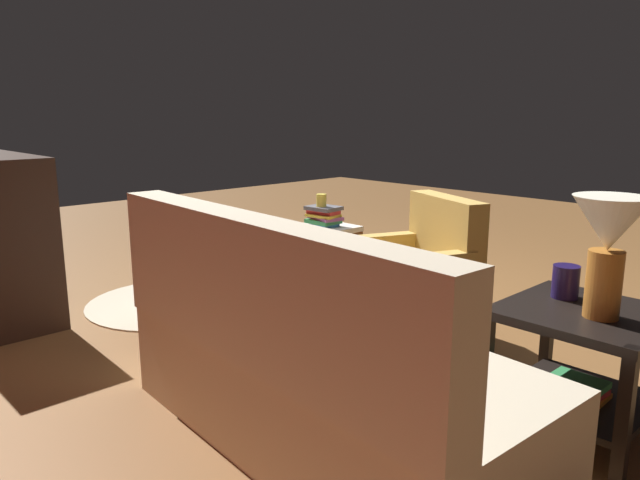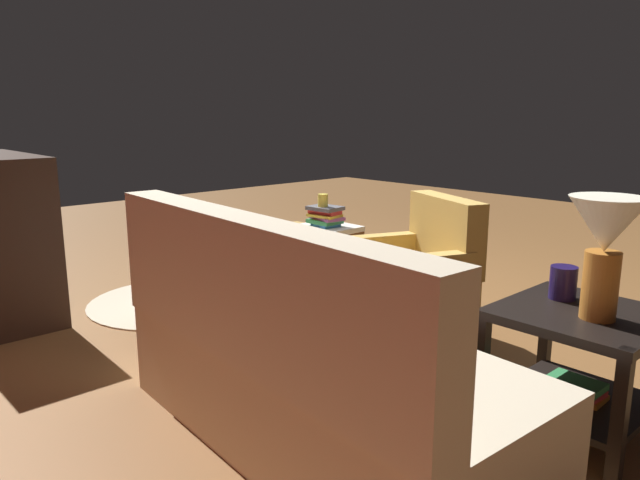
{
  "view_description": "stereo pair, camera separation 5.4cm",
  "coord_description": "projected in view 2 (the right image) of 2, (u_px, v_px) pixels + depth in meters",
  "views": [
    {
      "loc": [
        -2.88,
        3.04,
        1.38
      ],
      "look_at": [
        -0.11,
        0.41,
        0.55
      ],
      "focal_mm": 33.52,
      "sensor_mm": 36.0,
      "label": 1
    },
    {
      "loc": [
        -2.92,
        3.0,
        1.38
      ],
      "look_at": [
        -0.11,
        0.41,
        0.55
      ],
      "focal_mm": 33.52,
      "sensor_mm": 36.0,
      "label": 2
    }
  ],
  "objects": [
    {
      "name": "ottoman",
      "position": [
        295.0,
        232.0,
        5.36
      ],
      "size": [
        0.4,
        0.4,
        0.36
      ],
      "color": "tan",
      "rests_on": "ground"
    },
    {
      "name": "laptop_desk",
      "position": [
        193.0,
        269.0,
        3.69
      ],
      "size": [
        0.56,
        0.44,
        0.48
      ],
      "color": "olive",
      "rests_on": "ground"
    },
    {
      "name": "wicker_hamper",
      "position": [
        325.0,
        255.0,
        4.8
      ],
      "size": [
        0.45,
        0.45,
        0.48
      ],
      "color": "brown",
      "rests_on": "ground"
    },
    {
      "name": "armchair",
      "position": [
        412.0,
        281.0,
        3.63
      ],
      "size": [
        0.87,
        0.88,
        0.87
      ],
      "color": "tan",
      "rests_on": "ground"
    },
    {
      "name": "book_stack_shelf",
      "position": [
        576.0,
        388.0,
        2.6
      ],
      "size": [
        0.24,
        0.17,
        0.07
      ],
      "color": "orange",
      "rests_on": "side_table"
    },
    {
      "name": "table_lamp",
      "position": [
        605.0,
        238.0,
        2.36
      ],
      "size": [
        0.3,
        0.3,
        0.5
      ],
      "color": "#B26B26",
      "rests_on": "side_table"
    },
    {
      "name": "couch",
      "position": [
        310.0,
        370.0,
        2.47
      ],
      "size": [
        1.95,
        0.96,
        1.0
      ],
      "color": "beige",
      "rests_on": "ground"
    },
    {
      "name": "ground",
      "position": [
        351.0,
        303.0,
        4.37
      ],
      "size": [
        12.0,
        12.0,
        0.0
      ],
      "primitive_type": "plane",
      "color": "brown"
    },
    {
      "name": "small_vase",
      "position": [
        563.0,
        283.0,
        2.67
      ],
      "size": [
        0.12,
        0.12,
        0.15
      ],
      "primitive_type": "cylinder",
      "color": "#1E1447",
      "rests_on": "side_table"
    },
    {
      "name": "circular_rug",
      "position": [
        173.0,
        302.0,
        4.39
      ],
      "size": [
        1.2,
        1.2,
        0.01
      ],
      "primitive_type": "cylinder",
      "color": "beige",
      "rests_on": "ground"
    },
    {
      "name": "side_table",
      "position": [
        579.0,
        352.0,
        2.56
      ],
      "size": [
        0.64,
        0.64,
        0.55
      ],
      "color": "black",
      "rests_on": "ground"
    },
    {
      "name": "pet_bowl_teal",
      "position": [
        199.0,
        239.0,
        6.41
      ],
      "size": [
        0.2,
        0.2,
        0.05
      ],
      "primitive_type": "cylinder",
      "color": "teal",
      "rests_on": "ground"
    },
    {
      "name": "tv_remote",
      "position": [
        324.0,
        222.0,
        4.87
      ],
      "size": [
        0.05,
        0.16,
        0.02
      ],
      "primitive_type": "cube",
      "rotation": [
        0.0,
        0.0,
        0.0
      ],
      "color": "#262628",
      "rests_on": "wicker_hamper"
    },
    {
      "name": "laptop",
      "position": [
        186.0,
        253.0,
        3.65
      ],
      "size": [
        0.34,
        0.27,
        0.21
      ],
      "color": "silver",
      "rests_on": "laptop_desk"
    },
    {
      "name": "pet_bowl_steel",
      "position": [
        225.0,
        244.0,
        6.19
      ],
      "size": [
        0.2,
        0.2,
        0.05
      ],
      "primitive_type": "cylinder",
      "color": "silver",
      "rests_on": "ground"
    },
    {
      "name": "yellow_mug",
      "position": [
        323.0,
        200.0,
        4.69
      ],
      "size": [
        0.08,
        0.08,
        0.1
      ],
      "primitive_type": "cylinder",
      "color": "#E5D14C",
      "rests_on": "book_stack_hamper"
    },
    {
      "name": "book_stack_hamper",
      "position": [
        325.0,
        216.0,
        4.73
      ],
      "size": [
        0.29,
        0.23,
        0.16
      ],
      "color": "#2D72B2",
      "rests_on": "wicker_hamper"
    }
  ]
}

